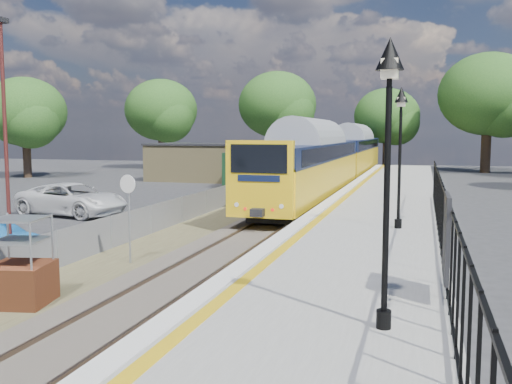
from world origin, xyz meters
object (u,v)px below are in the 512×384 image
at_px(train, 337,156).
at_px(speed_sign, 129,204).
at_px(carpark_lamp, 5,126).
at_px(car_white, 72,199).
at_px(brick_plinth, 20,264).
at_px(victorian_lamp_south, 389,116).
at_px(victorian_lamp_north, 401,124).

bearing_deg(train, speed_sign, -95.48).
relative_size(carpark_lamp, car_white, 1.33).
bearing_deg(brick_plinth, speed_sign, 85.03).
bearing_deg(carpark_lamp, victorian_lamp_south, -25.46).
bearing_deg(carpark_lamp, victorian_lamp_north, 20.32).
xyz_separation_m(victorian_lamp_north, speed_sign, (-7.80, -3.79, -2.41)).
distance_m(victorian_lamp_south, carpark_lamp, 13.18).
bearing_deg(speed_sign, car_white, 141.94).
xyz_separation_m(victorian_lamp_south, brick_plinth, (-8.39, 1.77, -3.28)).
bearing_deg(train, victorian_lamp_south, -80.33).
relative_size(train, car_white, 7.22).
distance_m(victorian_lamp_south, train, 32.81).
xyz_separation_m(train, speed_sign, (-2.50, -26.08, -0.46)).
xyz_separation_m(victorian_lamp_south, speed_sign, (-8.00, 6.21, -2.41)).
height_order(train, speed_sign, train).
bearing_deg(speed_sign, train, 94.13).
xyz_separation_m(victorian_lamp_north, carpark_lamp, (-11.70, -4.33, -0.04)).
relative_size(speed_sign, carpark_lamp, 0.37).
distance_m(victorian_lamp_north, speed_sign, 9.00).
bearing_deg(speed_sign, carpark_lamp, -162.54).
relative_size(victorian_lamp_north, train, 0.11).
distance_m(victorian_lamp_north, carpark_lamp, 12.48).
distance_m(victorian_lamp_south, brick_plinth, 9.18).
bearing_deg(brick_plinth, car_white, 119.78).
relative_size(victorian_lamp_north, brick_plinth, 2.17).
distance_m(train, brick_plinth, 30.68).
xyz_separation_m(brick_plinth, carpark_lamp, (-3.52, 3.90, 3.24)).
relative_size(victorian_lamp_north, speed_sign, 1.66).
relative_size(brick_plinth, speed_sign, 0.76).
bearing_deg(carpark_lamp, car_white, 113.37).
xyz_separation_m(victorian_lamp_north, brick_plinth, (-8.19, -8.23, -3.28)).
xyz_separation_m(victorian_lamp_south, car_white, (-15.87, 14.84, -3.51)).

